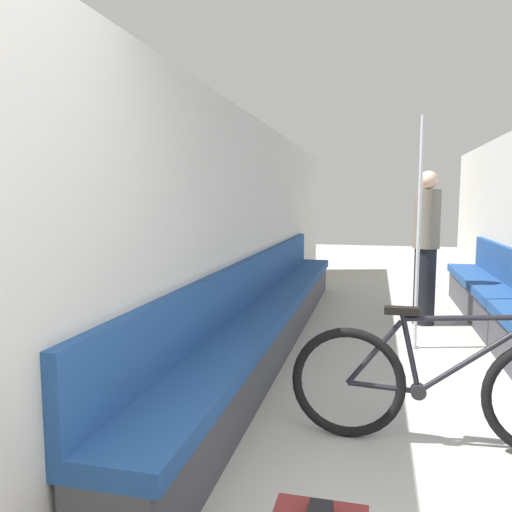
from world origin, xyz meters
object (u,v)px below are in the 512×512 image
object	(u,v)px
grab_pole_near	(418,237)
passenger_standing	(426,246)
bench_seat_row_left	(272,316)
bicycle	(443,387)

from	to	relation	value
grab_pole_near	passenger_standing	distance (m)	1.05
bench_seat_row_left	bicycle	world-z (taller)	bench_seat_row_left
bench_seat_row_left	grab_pole_near	size ratio (longest dim) A/B	2.86
bicycle	grab_pole_near	bearing A→B (deg)	81.18
bench_seat_row_left	bicycle	size ratio (longest dim) A/B	3.59
grab_pole_near	passenger_standing	size ratio (longest dim) A/B	1.26
grab_pole_near	passenger_standing	xyz separation A→B (m)	(0.17, 1.02, -0.17)
bench_seat_row_left	grab_pole_near	distance (m)	1.62
bicycle	passenger_standing	bearing A→B (deg)	77.99
bicycle	grab_pole_near	distance (m)	2.15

